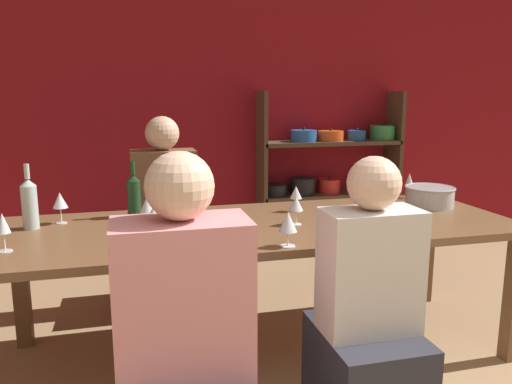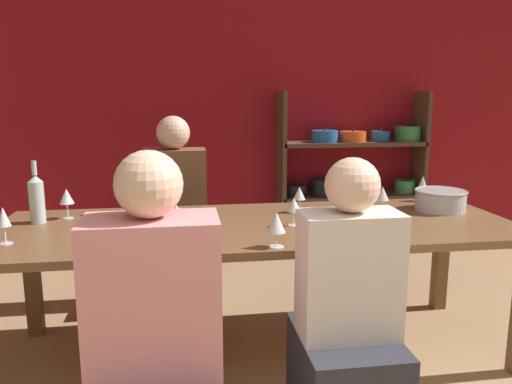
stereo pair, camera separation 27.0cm
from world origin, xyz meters
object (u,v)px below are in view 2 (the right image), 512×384
object	(u,v)px
wine_glass_white_b	(148,202)
wine_glass_white_f	(67,197)
wine_glass_white_c	(205,221)
wine_glass_red_a	(294,206)
wine_glass_red_b	(176,215)
wine_glass_empty_a	(3,218)
person_far_a	(176,235)
dining_table	(259,237)
wine_glass_red_c	(382,194)
wine_glass_red_d	(276,223)
wine_glass_white_a	(149,212)
wine_bottle_green	(37,198)
cell_phone	(170,211)
wine_glass_white_e	(423,184)
wine_bottle_dark	(138,192)
wine_glass_white_d	(299,194)
person_near_b	(156,370)
shelf_unit	(351,187)
person_near_a	(346,349)
mixing_bowl	(440,199)

from	to	relation	value
wine_glass_white_b	wine_glass_white_f	bearing A→B (deg)	163.84
wine_glass_white_c	wine_glass_red_a	size ratio (longest dim) A/B	1.00
wine_glass_red_b	wine_glass_white_f	world-z (taller)	wine_glass_white_f
wine_glass_empty_a	person_far_a	bearing A→B (deg)	52.86
wine_glass_white_f	dining_table	bearing A→B (deg)	-14.29
wine_glass_red_c	wine_glass_red_d	distance (m)	0.91
wine_glass_white_a	wine_glass_white_b	world-z (taller)	wine_glass_white_a
wine_bottle_green	cell_phone	bearing A→B (deg)	12.62
wine_glass_white_e	wine_glass_red_c	bearing A→B (deg)	-143.98
wine_glass_red_c	wine_glass_white_e	bearing A→B (deg)	36.02
wine_bottle_dark	wine_glass_white_d	size ratio (longest dim) A/B	2.09
wine_bottle_dark	cell_phone	xyz separation A→B (m)	(0.18, 0.02, -0.12)
wine_glass_red_c	cell_phone	distance (m)	1.23
wine_glass_white_d	wine_glass_white_f	distance (m)	1.29
wine_glass_white_c	person_far_a	world-z (taller)	person_far_a
wine_glass_white_a	wine_glass_white_c	bearing A→B (deg)	-34.38
wine_glass_empty_a	wine_bottle_green	bearing A→B (deg)	83.68
wine_glass_white_d	wine_glass_red_d	size ratio (longest dim) A/B	0.93
wine_glass_red_c	wine_glass_red_d	size ratio (longest dim) A/B	0.97
wine_glass_red_b	person_near_b	xyz separation A→B (m)	(-0.08, -0.68, -0.40)
dining_table	person_near_b	size ratio (longest dim) A/B	2.21
shelf_unit	cell_phone	size ratio (longest dim) A/B	9.08
dining_table	wine_glass_white_e	distance (m)	1.21
wine_glass_white_a	person_near_a	distance (m)	1.11
wine_glass_white_c	wine_glass_white_e	world-z (taller)	wine_glass_white_e
dining_table	person_near_a	distance (m)	0.88
person_far_a	person_near_a	bearing A→B (deg)	112.22
wine_bottle_dark	person_near_b	size ratio (longest dim) A/B	0.25
wine_bottle_green	wine_glass_red_b	distance (m)	0.82
wine_glass_white_f	person_far_a	world-z (taller)	person_far_a
shelf_unit	wine_glass_white_e	bearing A→B (deg)	-90.14
wine_glass_white_f	wine_glass_empty_a	bearing A→B (deg)	-111.22
person_near_a	wine_glass_white_d	bearing A→B (deg)	87.01
wine_bottle_green	wine_glass_empty_a	distance (m)	0.38
mixing_bowl	wine_glass_red_d	distance (m)	1.23
dining_table	wine_glass_white_c	distance (m)	0.46
dining_table	wine_glass_empty_a	size ratio (longest dim) A/B	15.81
wine_glass_white_d	wine_glass_empty_a	distance (m)	1.53
wine_bottle_dark	dining_table	bearing A→B (deg)	-26.52
wine_bottle_dark	wine_glass_white_a	size ratio (longest dim) A/B	2.01
wine_glass_white_c	wine_glass_white_e	size ratio (longest dim) A/B	0.91
wine_bottle_green	wine_glass_white_a	distance (m)	0.68
wine_glass_empty_a	wine_glass_white_e	bearing A→B (deg)	14.63
shelf_unit	wine_bottle_green	xyz separation A→B (m)	(-2.28, -1.56, 0.28)
wine_glass_red_b	wine_glass_white_c	bearing A→B (deg)	-42.13
wine_glass_white_e	wine_glass_empty_a	bearing A→B (deg)	-165.37
wine_bottle_dark	wine_glass_white_b	bearing A→B (deg)	-70.78
person_far_a	mixing_bowl	bearing A→B (deg)	157.19
wine_bottle_dark	wine_glass_white_e	bearing A→B (deg)	2.88
wine_bottle_dark	wine_glass_red_d	xyz separation A→B (m)	(0.66, -0.75, -0.01)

